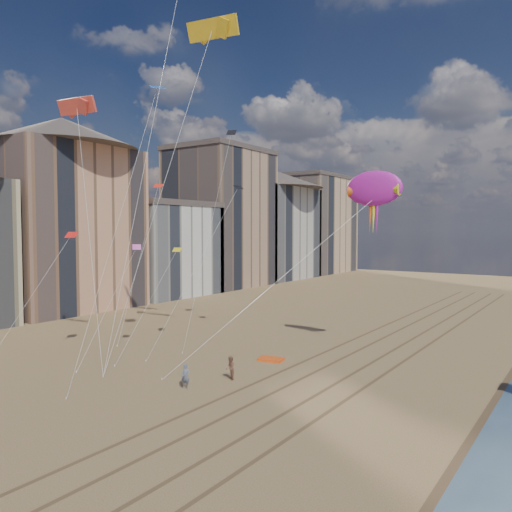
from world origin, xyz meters
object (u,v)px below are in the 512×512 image
Objects in this scene: grounded_kite at (271,359)px; kite_flyer_b at (231,368)px; show_kite at (374,189)px; kite_flyer_a at (186,376)px.

grounded_kite is 6.71m from kite_flyer_b.
grounded_kite is at bearing -133.60° from show_kite.
kite_flyer_b is at bearing 46.72° from kite_flyer_a.
grounded_kite is at bearing 63.11° from kite_flyer_a.
grounded_kite is at bearing 132.82° from kite_flyer_b.
grounded_kite is 1.20× the size of kite_flyer_a.
kite_flyer_b is (0.49, -6.64, 0.80)m from grounded_kite.
grounded_kite is 0.09× the size of show_kite.
show_kite is at bearing 104.07° from kite_flyer_b.
kite_flyer_a is at bearing -113.96° from show_kite.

